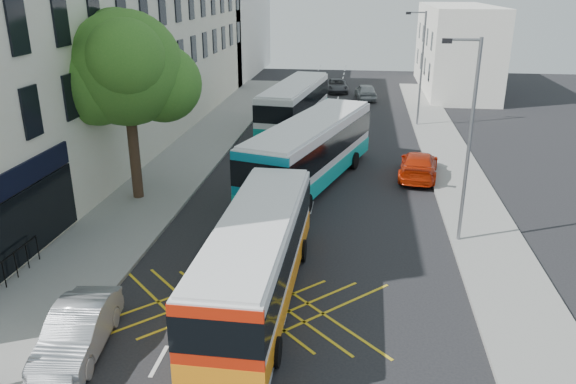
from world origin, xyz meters
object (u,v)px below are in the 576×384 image
(lamp_near, at_px, (468,133))
(lamp_far, at_px, (421,63))
(distant_car_silver, at_px, (366,92))
(distant_car_grey, at_px, (337,86))
(street_tree, at_px, (126,70))
(bus_near, at_px, (257,256))
(red_hatchback, at_px, (419,165))
(parked_car_silver, at_px, (78,331))
(bus_mid, at_px, (311,151))
(bus_far, at_px, (295,104))

(lamp_near, bearing_deg, lamp_far, 90.00)
(lamp_far, distance_m, distant_car_silver, 11.14)
(lamp_near, distance_m, distant_car_grey, 34.12)
(lamp_far, xyz_separation_m, distant_car_grey, (-6.49, 13.25, -4.01))
(street_tree, xyz_separation_m, bus_near, (7.45, -8.22, -4.75))
(red_hatchback, bearing_deg, lamp_far, -86.39)
(lamp_near, xyz_separation_m, parked_car_silver, (-11.80, -8.85, -3.93))
(lamp_far, bearing_deg, street_tree, -130.81)
(bus_mid, relative_size, distant_car_silver, 2.91)
(lamp_far, bearing_deg, distant_car_grey, 116.08)
(lamp_far, bearing_deg, red_hatchback, -94.00)
(bus_mid, xyz_separation_m, bus_far, (-2.30, 12.20, -0.08))
(parked_car_silver, bearing_deg, distant_car_grey, 75.41)
(street_tree, height_order, bus_far, street_tree)
(parked_car_silver, bearing_deg, lamp_far, 60.36)
(bus_mid, distance_m, parked_car_silver, 16.17)
(lamp_far, bearing_deg, parked_car_silver, -112.24)
(street_tree, relative_size, bus_far, 0.75)
(street_tree, bearing_deg, parked_car_silver, -76.16)
(parked_car_silver, height_order, red_hatchback, red_hatchback)
(lamp_near, xyz_separation_m, bus_mid, (-6.56, 6.41, -2.83))
(lamp_far, relative_size, distant_car_grey, 1.84)
(bus_near, xyz_separation_m, red_hatchback, (6.43, 13.43, -0.84))
(street_tree, relative_size, distant_car_silver, 2.07)
(bus_far, relative_size, distant_car_grey, 2.70)
(bus_near, relative_size, parked_car_silver, 2.51)
(lamp_near, height_order, distant_car_grey, lamp_near)
(street_tree, relative_size, red_hatchback, 1.82)
(bus_near, bearing_deg, bus_far, 94.48)
(red_hatchback, distance_m, distant_car_silver, 21.77)
(bus_mid, xyz_separation_m, parked_car_silver, (-5.24, -15.26, -1.10))
(street_tree, distance_m, parked_car_silver, 13.40)
(street_tree, relative_size, lamp_far, 1.10)
(parked_car_silver, xyz_separation_m, distant_car_grey, (5.31, 42.10, -0.08))
(lamp_far, relative_size, bus_near, 0.77)
(bus_near, xyz_separation_m, distant_car_grey, (0.77, 38.51, -0.94))
(lamp_far, relative_size, bus_mid, 0.65)
(distant_car_grey, bearing_deg, lamp_far, -70.98)
(lamp_near, height_order, red_hatchback, lamp_near)
(red_hatchback, relative_size, distant_car_grey, 1.11)
(lamp_near, xyz_separation_m, distant_car_silver, (-3.70, 29.76, -3.89))
(lamp_far, xyz_separation_m, bus_near, (-7.26, -25.25, -3.08))
(red_hatchback, bearing_deg, parked_car_silver, 64.82)
(distant_car_grey, distance_m, distant_car_silver, 4.48)
(bus_far, relative_size, parked_car_silver, 2.83)
(lamp_far, height_order, distant_car_grey, lamp_far)
(bus_near, distance_m, red_hatchback, 14.91)
(lamp_far, bearing_deg, bus_mid, -115.76)
(distant_car_silver, bearing_deg, parked_car_silver, 70.96)
(distant_car_silver, bearing_deg, red_hatchback, 90.38)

